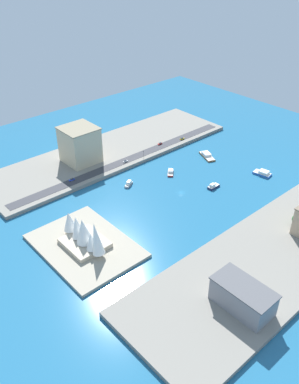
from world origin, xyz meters
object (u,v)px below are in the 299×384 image
(patrol_launch_navy, at_px, (213,186))
(pickup_red, at_px, (160,144))
(taxi_yellow_cab, at_px, (182,139))
(opera_landmark, at_px, (84,234))
(barge_flat_brown, at_px, (207,155))
(tugboat_red, at_px, (171,172))
(yacht_sleek_gray, at_px, (129,184))
(traffic_light_waterfront, at_px, (143,153))
(warehouse_low_gray, at_px, (243,297))
(van_white, at_px, (125,161))
(office_block_beige, at_px, (80,145))
(hatchback_blue, at_px, (72,180))
(catamaran_blue, at_px, (263,173))

(patrol_launch_navy, distance_m, pickup_red, 84.00)
(taxi_yellow_cab, bearing_deg, opera_landmark, 113.15)
(barge_flat_brown, xyz_separation_m, pickup_red, (42.98, 18.92, 2.54))
(tugboat_red, xyz_separation_m, taxi_yellow_cab, (36.96, -51.37, 2.57))
(pickup_red, relative_size, opera_landmark, 0.12)
(yacht_sleek_gray, bearing_deg, patrol_launch_navy, -134.16)
(barge_flat_brown, height_order, traffic_light_waterfront, traffic_light_waterfront)
(patrol_launch_navy, height_order, taxi_yellow_cab, taxi_yellow_cab)
(yacht_sleek_gray, bearing_deg, warehouse_low_gray, 165.71)
(patrol_launch_navy, distance_m, traffic_light_waterfront, 74.04)
(barge_flat_brown, bearing_deg, pickup_red, 23.76)
(opera_landmark, bearing_deg, van_white, -52.33)
(patrol_launch_navy, bearing_deg, van_white, 21.31)
(yacht_sleek_gray, bearing_deg, opera_landmark, 120.07)
(tugboat_red, xyz_separation_m, opera_landmark, (-31.33, 108.30, 9.36))
(warehouse_low_gray, xyz_separation_m, opera_landmark, (100.62, 33.61, 0.12))
(patrol_launch_navy, relative_size, taxi_yellow_cab, 2.58)
(office_block_beige, xyz_separation_m, traffic_light_waterfront, (-31.33, -45.46, -11.56))
(patrol_launch_navy, distance_m, tugboat_red, 40.32)
(taxi_yellow_cab, distance_m, van_white, 70.68)
(opera_landmark, bearing_deg, hatchback_blue, -26.58)
(catamaran_blue, bearing_deg, barge_flat_brown, 11.65)
(patrol_launch_navy, height_order, hatchback_blue, hatchback_blue)
(tugboat_red, distance_m, van_white, 42.14)
(yacht_sleek_gray, height_order, warehouse_low_gray, warehouse_low_gray)
(yacht_sleek_gray, distance_m, van_white, 34.58)
(yacht_sleek_gray, bearing_deg, office_block_beige, 8.15)
(hatchback_blue, bearing_deg, barge_flat_brown, -109.39)
(opera_landmark, bearing_deg, office_block_beige, -32.47)
(traffic_light_waterfront, bearing_deg, yacht_sleek_gray, 123.75)
(office_block_beige, bearing_deg, taxi_yellow_cab, -106.06)
(barge_flat_brown, bearing_deg, catamaran_blue, -168.35)
(pickup_red, bearing_deg, traffic_light_waterfront, 107.79)
(patrol_launch_navy, bearing_deg, opera_landmark, 86.33)
(patrol_launch_navy, bearing_deg, catamaran_blue, -106.57)
(warehouse_low_gray, bearing_deg, yacht_sleek_gray, -14.29)
(tugboat_red, distance_m, pickup_red, 51.42)
(office_block_beige, distance_m, hatchback_blue, 37.22)
(patrol_launch_navy, distance_m, warehouse_low_gray, 126.44)
(office_block_beige, bearing_deg, patrol_launch_navy, -151.17)
(office_block_beige, xyz_separation_m, van_white, (-27.85, -27.55, -15.06))
(tugboat_red, xyz_separation_m, traffic_light_waterfront, (33.89, 1.40, 5.98))
(yacht_sleek_gray, height_order, traffic_light_waterfront, traffic_light_waterfront)
(hatchback_blue, bearing_deg, pickup_red, -89.22)
(traffic_light_waterfront, bearing_deg, van_white, 79.00)
(hatchback_blue, distance_m, taxi_yellow_cab, 123.14)
(warehouse_low_gray, xyz_separation_m, pickup_red, (175.18, -102.41, -6.71))
(tugboat_red, bearing_deg, warehouse_low_gray, 150.49)
(barge_flat_brown, bearing_deg, patrol_launch_navy, 137.30)
(opera_landmark, bearing_deg, traffic_light_waterfront, -58.61)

